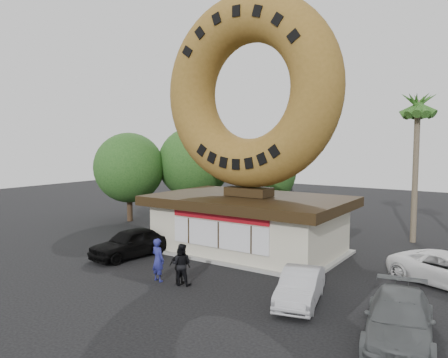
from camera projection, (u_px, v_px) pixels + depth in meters
ground at (184, 278)px, 20.68m from camera, size 90.00×90.00×0.00m
donut_shop at (249, 222)px, 25.46m from camera, size 11.20×7.20×3.80m
giant_donut at (249, 91)px, 24.81m from camera, size 11.02×2.81×11.02m
tree_west at (194, 163)px, 36.30m from camera, size 6.00×6.00×7.65m
tree_mid at (264, 172)px, 34.93m from camera, size 5.20×5.20×6.63m
tree_far at (129, 168)px, 34.99m from camera, size 5.60×5.60×7.14m
palm_near at (418, 110)px, 27.29m from camera, size 2.60×2.60×9.75m
street_lamp at (294, 166)px, 34.52m from camera, size 2.11×0.20×8.00m
person_left at (158, 260)px, 20.17m from camera, size 0.80×0.59×2.01m
person_center at (181, 264)px, 19.63m from camera, size 1.12×1.00×1.90m
person_right at (180, 266)px, 19.74m from camera, size 1.06×0.68×1.67m
car_black at (130, 243)px, 24.39m from camera, size 2.57×4.95×1.61m
car_silver at (300, 286)px, 17.47m from camera, size 2.40×4.36×1.36m
car_grey at (399, 319)px, 14.08m from camera, size 2.99×5.42×1.49m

